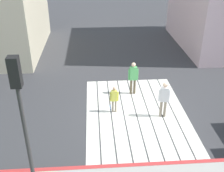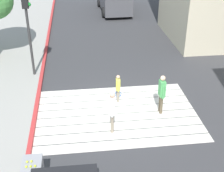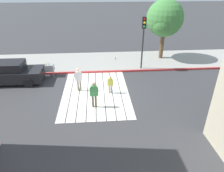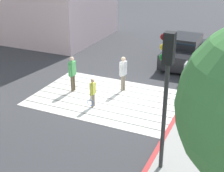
{
  "view_description": "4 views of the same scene",
  "coord_description": "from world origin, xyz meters",
  "px_view_note": "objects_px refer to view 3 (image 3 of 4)",
  "views": [
    {
      "loc": [
        -10.17,
        1.8,
        6.83
      ],
      "look_at": [
        0.64,
        1.02,
        1.07
      ],
      "focal_mm": 44.74,
      "sensor_mm": 36.0,
      "label": 1
    },
    {
      "loc": [
        -1.45,
        -10.47,
        7.11
      ],
      "look_at": [
        -0.1,
        0.75,
        0.89
      ],
      "focal_mm": 50.52,
      "sensor_mm": 36.0,
      "label": 2
    },
    {
      "loc": [
        11.96,
        0.15,
        6.75
      ],
      "look_at": [
        0.69,
        1.04,
        0.8
      ],
      "focal_mm": 32.77,
      "sensor_mm": 36.0,
      "label": 3
    },
    {
      "loc": [
        -5.59,
        11.66,
        6.26
      ],
      "look_at": [
        -0.31,
        0.13,
        0.71
      ],
      "focal_mm": 52.02,
      "sensor_mm": 36.0,
      "label": 4
    }
  ],
  "objects_px": {
    "pedestrian_child_with_racket": "(110,84)",
    "tennis_ball_cart": "(49,68)",
    "pedestrian_adult_trailing": "(94,93)",
    "water_bottle": "(115,58)",
    "traffic_light_corner": "(143,33)",
    "pedestrian_adult_lead": "(79,78)",
    "car_parked_near_curb": "(12,73)",
    "street_tree": "(165,19)"
  },
  "relations": [
    {
      "from": "pedestrian_child_with_racket",
      "to": "tennis_ball_cart",
      "type": "bearing_deg",
      "value": -124.16
    },
    {
      "from": "pedestrian_adult_trailing",
      "to": "water_bottle",
      "type": "bearing_deg",
      "value": 165.71
    },
    {
      "from": "traffic_light_corner",
      "to": "pedestrian_child_with_racket",
      "type": "relative_size",
      "value": 3.37
    },
    {
      "from": "traffic_light_corner",
      "to": "pedestrian_adult_trailing",
      "type": "height_order",
      "value": "traffic_light_corner"
    },
    {
      "from": "pedestrian_adult_lead",
      "to": "pedestrian_adult_trailing",
      "type": "bearing_deg",
      "value": 25.84
    },
    {
      "from": "pedestrian_adult_lead",
      "to": "pedestrian_adult_trailing",
      "type": "relative_size",
      "value": 0.99
    },
    {
      "from": "traffic_light_corner",
      "to": "water_bottle",
      "type": "xyz_separation_m",
      "value": [
        -2.28,
        -1.94,
        -2.81
      ]
    },
    {
      "from": "car_parked_near_curb",
      "to": "pedestrian_adult_trailing",
      "type": "height_order",
      "value": "pedestrian_adult_trailing"
    },
    {
      "from": "car_parked_near_curb",
      "to": "pedestrian_adult_trailing",
      "type": "relative_size",
      "value": 2.59
    },
    {
      "from": "car_parked_near_curb",
      "to": "pedestrian_adult_trailing",
      "type": "xyz_separation_m",
      "value": [
        3.77,
        5.92,
        0.23
      ]
    },
    {
      "from": "pedestrian_adult_lead",
      "to": "street_tree",
      "type": "bearing_deg",
      "value": 127.81
    },
    {
      "from": "pedestrian_adult_lead",
      "to": "water_bottle",
      "type": "bearing_deg",
      "value": 152.0
    },
    {
      "from": "traffic_light_corner",
      "to": "pedestrian_adult_lead",
      "type": "distance_m",
      "value": 6.24
    },
    {
      "from": "car_parked_near_curb",
      "to": "tennis_ball_cart",
      "type": "relative_size",
      "value": 4.24
    },
    {
      "from": "traffic_light_corner",
      "to": "car_parked_near_curb",
      "type": "bearing_deg",
      "value": -80.85
    },
    {
      "from": "pedestrian_child_with_racket",
      "to": "car_parked_near_curb",
      "type": "bearing_deg",
      "value": -107.37
    },
    {
      "from": "car_parked_near_curb",
      "to": "tennis_ball_cart",
      "type": "xyz_separation_m",
      "value": [
        -0.9,
        2.43,
        -0.04
      ]
    },
    {
      "from": "pedestrian_child_with_racket",
      "to": "pedestrian_adult_lead",
      "type": "bearing_deg",
      "value": -103.49
    },
    {
      "from": "street_tree",
      "to": "pedestrian_adult_lead",
      "type": "distance_m",
      "value": 9.5
    },
    {
      "from": "car_parked_near_curb",
      "to": "street_tree",
      "type": "height_order",
      "value": "street_tree"
    },
    {
      "from": "street_tree",
      "to": "tennis_ball_cart",
      "type": "height_order",
      "value": "street_tree"
    },
    {
      "from": "tennis_ball_cart",
      "to": "water_bottle",
      "type": "relative_size",
      "value": 4.63
    },
    {
      "from": "car_parked_near_curb",
      "to": "traffic_light_corner",
      "type": "distance_m",
      "value": 10.19
    },
    {
      "from": "water_bottle",
      "to": "car_parked_near_curb",
      "type": "bearing_deg",
      "value": -63.83
    },
    {
      "from": "tennis_ball_cart",
      "to": "pedestrian_child_with_racket",
      "type": "relative_size",
      "value": 0.81
    },
    {
      "from": "pedestrian_adult_trailing",
      "to": "tennis_ball_cart",
      "type": "bearing_deg",
      "value": -143.21
    },
    {
      "from": "car_parked_near_curb",
      "to": "pedestrian_child_with_racket",
      "type": "height_order",
      "value": "car_parked_near_curb"
    },
    {
      "from": "pedestrian_adult_lead",
      "to": "pedestrian_adult_trailing",
      "type": "height_order",
      "value": "pedestrian_adult_trailing"
    },
    {
      "from": "water_bottle",
      "to": "pedestrian_adult_lead",
      "type": "bearing_deg",
      "value": -28.0
    },
    {
      "from": "traffic_light_corner",
      "to": "water_bottle",
      "type": "relative_size",
      "value": 19.27
    },
    {
      "from": "street_tree",
      "to": "tennis_ball_cart",
      "type": "xyz_separation_m",
      "value": [
        3.0,
        -9.68,
        -2.93
      ]
    },
    {
      "from": "street_tree",
      "to": "car_parked_near_curb",
      "type": "bearing_deg",
      "value": -72.14
    },
    {
      "from": "car_parked_near_curb",
      "to": "pedestrian_adult_lead",
      "type": "relative_size",
      "value": 2.62
    },
    {
      "from": "traffic_light_corner",
      "to": "street_tree",
      "type": "distance_m",
      "value": 3.33
    },
    {
      "from": "pedestrian_adult_lead",
      "to": "tennis_ball_cart",
      "type": "bearing_deg",
      "value": -136.17
    },
    {
      "from": "street_tree",
      "to": "pedestrian_child_with_racket",
      "type": "relative_size",
      "value": 4.23
    },
    {
      "from": "tennis_ball_cart",
      "to": "water_bottle",
      "type": "bearing_deg",
      "value": 118.6
    },
    {
      "from": "street_tree",
      "to": "water_bottle",
      "type": "xyz_separation_m",
      "value": [
        0.04,
        -4.25,
        -3.4
      ]
    },
    {
      "from": "tennis_ball_cart",
      "to": "pedestrian_adult_lead",
      "type": "xyz_separation_m",
      "value": [
        2.59,
        2.48,
        0.26
      ]
    },
    {
      "from": "traffic_light_corner",
      "to": "pedestrian_adult_trailing",
      "type": "bearing_deg",
      "value": -36.01
    },
    {
      "from": "tennis_ball_cart",
      "to": "pedestrian_child_with_racket",
      "type": "height_order",
      "value": "pedestrian_child_with_racket"
    },
    {
      "from": "traffic_light_corner",
      "to": "water_bottle",
      "type": "distance_m",
      "value": 4.11
    }
  ]
}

